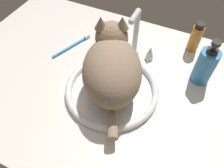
# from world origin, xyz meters

# --- Properties ---
(countertop) EXTENTS (1.21, 0.78, 0.03)m
(countertop) POSITION_xyz_m (0.00, 0.00, 0.01)
(countertop) COLOR silver
(countertop) RESTS_ON ground
(sink_basin) EXTENTS (0.32, 0.32, 0.02)m
(sink_basin) POSITION_xyz_m (0.03, -0.03, 0.04)
(sink_basin) COLOR white
(sink_basin) RESTS_ON countertop
(faucet) EXTENTS (0.16, 0.09, 0.20)m
(faucet) POSITION_xyz_m (0.03, 0.17, 0.11)
(faucet) COLOR silver
(faucet) RESTS_ON countertop
(cat) EXTENTS (0.28, 0.34, 0.21)m
(cat) POSITION_xyz_m (0.02, -0.02, 0.14)
(cat) COLOR #8C755B
(cat) RESTS_ON sink_basin
(amber_bottle) EXTENTS (0.04, 0.04, 0.13)m
(amber_bottle) POSITION_xyz_m (0.23, 0.30, 0.09)
(amber_bottle) COLOR #B2661E
(amber_bottle) RESTS_ON countertop
(soap_pump_bottle) EXTENTS (0.07, 0.07, 0.18)m
(soap_pump_bottle) POSITION_xyz_m (0.29, 0.15, 0.10)
(soap_pump_bottle) COLOR teal
(soap_pump_bottle) RESTS_ON countertop
(toothbrush) EXTENTS (0.08, 0.18, 0.02)m
(toothbrush) POSITION_xyz_m (-0.22, 0.11, 0.04)
(toothbrush) COLOR #338CD1
(toothbrush) RESTS_ON countertop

